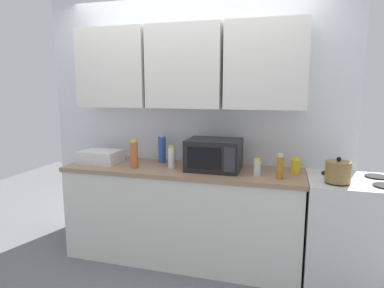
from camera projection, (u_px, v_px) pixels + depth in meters
name	position (u px, v px, depth m)	size (l,w,h in m)	color
wall_back_with_cabinets	(189.00, 94.00, 3.20)	(3.08, 0.38, 2.60)	white
counter_run	(182.00, 213.00, 3.17)	(2.21, 0.63, 0.90)	white
stove_range	(353.00, 233.00, 2.74)	(0.76, 0.64, 0.91)	silver
kettle	(338.00, 172.00, 2.57)	(0.19, 0.19, 0.20)	olive
microwave	(214.00, 155.00, 2.99)	(0.48, 0.37, 0.28)	black
dish_rack	(101.00, 156.00, 3.31)	(0.38, 0.30, 0.12)	silver
bottle_amber_vinegar	(280.00, 167.00, 2.70)	(0.06, 0.06, 0.21)	#AD701E
bottle_white_jar	(172.00, 157.00, 3.07)	(0.07, 0.07, 0.21)	white
bottle_clear_tall	(257.00, 167.00, 2.81)	(0.06, 0.06, 0.15)	silver
bottle_spice_jar	(134.00, 155.00, 3.06)	(0.07, 0.07, 0.26)	#BC6638
bottle_blue_cleaner	(162.00, 149.00, 3.29)	(0.07, 0.07, 0.28)	#2D56B7
bottle_yellow_mustard	(295.00, 166.00, 2.87)	(0.08, 0.08, 0.14)	gold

